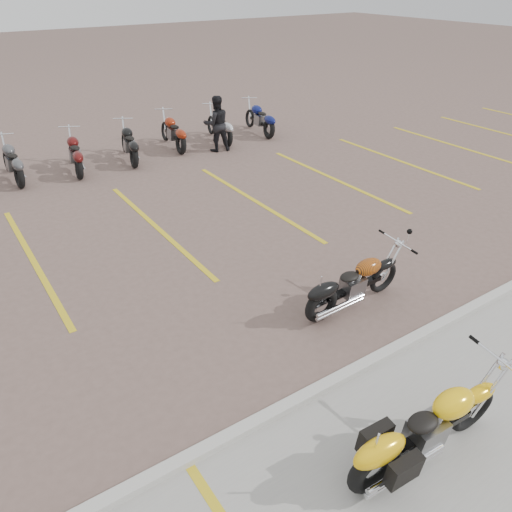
{
  "coord_description": "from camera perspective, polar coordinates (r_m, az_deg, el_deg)",
  "views": [
    {
      "loc": [
        -3.8,
        -5.72,
        5.11
      ],
      "look_at": [
        0.42,
        0.57,
        0.75
      ],
      "focal_mm": 35.0,
      "sensor_mm": 36.0,
      "label": 1
    }
  ],
  "objects": [
    {
      "name": "bg_bike_row",
      "position": [
        15.66,
        -23.37,
        10.56
      ],
      "size": [
        15.67,
        2.05,
        1.1
      ],
      "color": "black",
      "rests_on": "ground"
    },
    {
      "name": "curb",
      "position": [
        7.34,
        8.75,
        -14.05
      ],
      "size": [
        60.0,
        0.18,
        0.12
      ],
      "primitive_type": "cube",
      "color": "#ADAAA3",
      "rests_on": "ground"
    },
    {
      "name": "flame_cruiser",
      "position": [
        8.67,
        10.73,
        -3.34
      ],
      "size": [
        2.11,
        0.32,
        0.87
      ],
      "rotation": [
        0.09,
        0.0,
        0.02
      ],
      "color": "black",
      "rests_on": "ground"
    },
    {
      "name": "parking_stripes",
      "position": [
        11.62,
        -11.26,
        3.23
      ],
      "size": [
        38.0,
        5.5,
        0.01
      ],
      "primitive_type": null,
      "color": "gold",
      "rests_on": "ground"
    },
    {
      "name": "person_b",
      "position": [
        16.38,
        -4.54,
        14.84
      ],
      "size": [
        0.98,
        0.84,
        1.74
      ],
      "primitive_type": "imported",
      "rotation": [
        0.0,
        0.0,
        2.9
      ],
      "color": "black",
      "rests_on": "ground"
    },
    {
      "name": "yellow_cruiser",
      "position": [
        6.42,
        18.4,
        -18.39
      ],
      "size": [
        2.32,
        0.37,
        0.95
      ],
      "rotation": [
        0.1,
        0.0,
        -0.05
      ],
      "color": "black",
      "rests_on": "ground"
    },
    {
      "name": "ground",
      "position": [
        8.56,
        -0.22,
        -6.74
      ],
      "size": [
        100.0,
        100.0,
        0.0
      ],
      "primitive_type": "plane",
      "color": "brown",
      "rests_on": "ground"
    }
  ]
}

